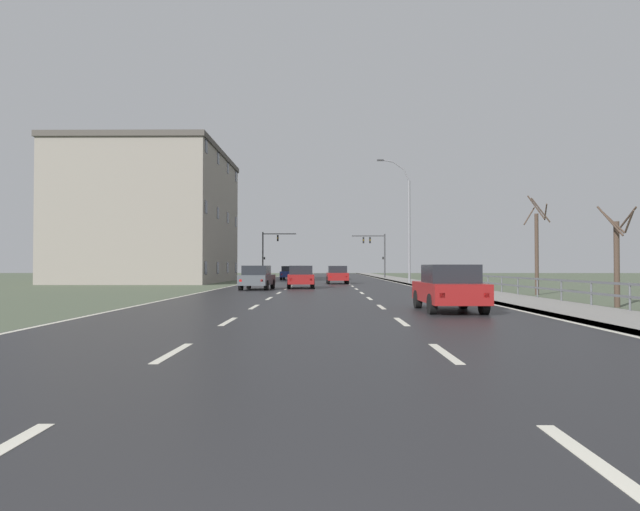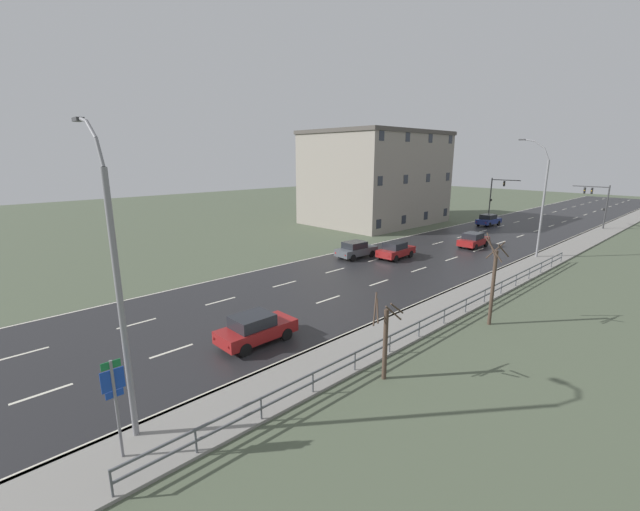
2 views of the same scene
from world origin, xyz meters
TOP-DOWN VIEW (x-y plane):
  - ground_plane at (0.00, 48.00)m, footprint 160.00×160.00m
  - road_asphalt_strip at (0.00, 60.00)m, footprint 14.00×120.00m
  - sidewalk_right at (8.43, 60.00)m, footprint 3.00×120.00m
  - guardrail at (9.85, 26.65)m, footprint 0.07×37.80m
  - street_lamp_midground at (7.40, 46.03)m, footprint 2.89×0.24m
  - traffic_signal_right at (6.86, 68.73)m, footprint 4.29×0.36m
  - traffic_signal_left at (-7.14, 69.77)m, footprint 4.43×0.36m
  - car_far_right at (-3.81, 60.71)m, footprint 1.99×4.18m
  - car_distant at (1.32, 45.98)m, footprint 1.93×4.15m
  - car_near_right at (4.41, 16.36)m, footprint 1.86×4.11m
  - car_near_left at (-4.15, 33.63)m, footprint 2.02×4.20m
  - car_far_left at (-1.43, 36.16)m, footprint 2.00×4.18m
  - brick_building at (-16.73, 51.75)m, footprint 14.20×18.20m
  - bare_tree_near at (11.06, 18.36)m, footprint 1.22×1.26m
  - bare_tree_mid at (11.56, 27.39)m, footprint 1.24×1.30m

SIDE VIEW (x-z plane):
  - ground_plane at x=0.00m, z-range -0.12..0.00m
  - road_asphalt_strip at x=0.00m, z-range 0.00..0.02m
  - sidewalk_right at x=8.43m, z-range 0.00..0.12m
  - guardrail at x=9.85m, z-range 0.21..1.21m
  - car_far_right at x=-3.81m, z-range 0.02..1.59m
  - car_distant at x=1.32m, z-range 0.02..1.59m
  - car_near_right at x=4.41m, z-range 0.02..1.59m
  - car_near_left at x=-4.15m, z-range 0.02..1.59m
  - car_far_left at x=-1.43m, z-range 0.02..1.59m
  - bare_tree_near at x=11.06m, z-range -0.04..3.73m
  - bare_tree_mid at x=11.56m, z-range -0.17..5.13m
  - traffic_signal_right at x=6.86m, z-range 1.04..6.76m
  - traffic_signal_left at x=-7.14m, z-range 0.90..6.94m
  - street_lamp_midground at x=7.40m, z-range -0.15..10.78m
  - brick_building at x=-16.73m, z-range 0.01..12.74m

